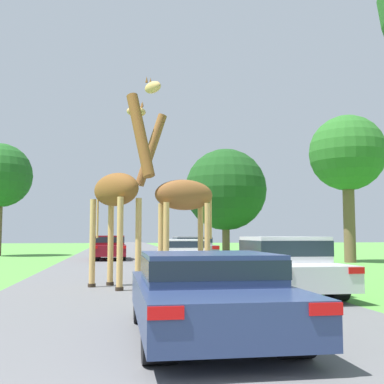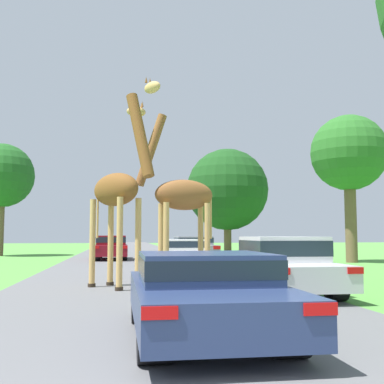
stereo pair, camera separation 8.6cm
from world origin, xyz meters
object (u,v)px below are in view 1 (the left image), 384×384
Objects in this scene: giraffe_companion at (120,190)px; car_far_ahead at (192,248)px; car_queue_right at (184,253)px; car_lead_maroon at (207,291)px; car_queue_left at (110,247)px; car_verge_right at (284,264)px; tree_far_right at (0,176)px; giraffe_near_road at (180,198)px; tree_centre_back at (226,190)px; tree_mid_field at (347,155)px.

car_far_ahead is at bearing -145.46° from giraffe_companion.
car_lead_maroon is at bearing -96.45° from car_queue_right.
car_verge_right reaches higher than car_queue_left.
tree_far_right reaches higher than giraffe_companion.
car_queue_right is 9.34m from car_queue_left.
giraffe_companion reaches higher than giraffe_near_road.
car_queue_right is 8.38m from car_verge_right.
tree_far_right is (-9.72, 19.96, 2.87)m from giraffe_near_road.
giraffe_companion is 22.44m from tree_far_right.
tree_far_right is at bearing 143.18° from car_queue_left.
tree_far_right reaches higher than car_far_ahead.
car_queue_left is at bearing -152.97° from tree_centre_back.
car_verge_right is at bearing -81.27° from car_queue_right.
car_far_ahead is at bearing -38.93° from tree_far_right.
tree_centre_back is (6.12, 25.54, 3.88)m from car_lead_maroon.
car_verge_right is at bearing -150.95° from giraffe_near_road.
tree_mid_field reaches higher than car_far_ahead.
giraffe_companion is 20.61m from tree_centre_back.
car_queue_left is 0.60× the size of tree_mid_field.
tree_mid_field is at bearing -63.33° from tree_centre_back.
giraffe_near_road is 0.70× the size of tree_far_right.
tree_far_right is (-15.29, 1.64, 0.87)m from tree_centre_back.
giraffe_companion is at bearing -108.31° from car_far_ahead.
car_far_ahead is (3.75, 11.35, -1.93)m from giraffe_companion.
car_queue_left is (-2.22, 14.35, -1.79)m from giraffe_near_road.
giraffe_near_road is at bearing 168.51° from giraffe_companion.
car_queue_left is 5.70m from car_far_ahead.
tree_centre_back is at bearing -6.11° from tree_far_right.
car_far_ahead is 13.25m from car_verge_right.
car_queue_right is 18.52m from tree_far_right.
giraffe_near_road is 10.84m from car_far_ahead.
giraffe_companion reaches higher than car_lead_maroon.
car_verge_right is at bearing 117.01° from giraffe_companion.
tree_far_right reaches higher than car_verge_right.
car_lead_maroon is at bearing 166.46° from giraffe_near_road.
tree_far_right is 0.99× the size of tree_mid_field.
tree_mid_field is at bearing -56.25° from giraffe_near_road.
giraffe_near_road is 5.90m from car_queue_right.
car_verge_right is (3.93, -1.90, -1.92)m from giraffe_companion.
giraffe_near_road is at bearing -100.75° from car_far_ahead.
car_verge_right is (2.71, 4.47, 0.09)m from car_lead_maroon.
giraffe_near_road is at bearing -81.22° from car_queue_left.
giraffe_companion is at bearing 100.80° from car_lead_maroon.
car_queue_right is at bearing -70.54° from car_queue_left.
tree_centre_back is at bearing 76.52° from car_lead_maroon.
giraffe_companion is 7.19m from car_queue_right.
car_lead_maroon is 0.58× the size of tree_centre_back.
tree_centre_back is at bearing 80.81° from car_verge_right.
giraffe_near_road is 0.72× the size of tree_centre_back.
car_far_ahead is at bearing 81.85° from car_lead_maroon.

